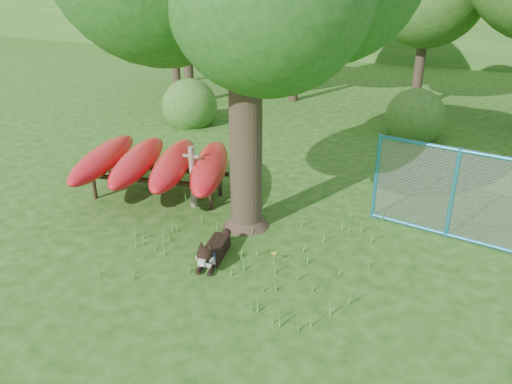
% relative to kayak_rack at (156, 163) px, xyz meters
% --- Properties ---
extents(ground, '(80.00, 80.00, 0.00)m').
position_rel_kayak_rack_xyz_m(ground, '(2.62, -2.11, -0.83)').
color(ground, '#1A440D').
rests_on(ground, ground).
extents(wooden_post, '(0.37, 0.14, 1.36)m').
position_rel_kayak_rack_xyz_m(wooden_post, '(0.98, -0.09, -0.11)').
color(wooden_post, '#706554').
rests_on(wooden_post, ground).
extents(kayak_rack, '(4.13, 3.69, 1.08)m').
position_rel_kayak_rack_xyz_m(kayak_rack, '(0.00, 0.00, 0.00)').
color(kayak_rack, black).
rests_on(kayak_rack, ground).
extents(husky_dog, '(0.46, 1.28, 0.57)m').
position_rel_kayak_rack_xyz_m(husky_dog, '(2.44, -1.92, -0.63)').
color(husky_dog, black).
rests_on(husky_dog, ground).
extents(fence_section, '(3.03, 0.60, 2.98)m').
position_rel_kayak_rack_xyz_m(fence_section, '(6.10, 0.71, 0.07)').
color(fence_section, teal).
rests_on(fence_section, ground).
extents(wildflower_clump, '(0.10, 0.09, 0.21)m').
position_rel_kayak_rack_xyz_m(wildflower_clump, '(3.43, -1.52, -0.65)').
color(wildflower_clump, '#4B8C2D').
rests_on(wildflower_clump, ground).
extents(shrub_left, '(1.80, 1.80, 1.80)m').
position_rel_kayak_rack_xyz_m(shrub_left, '(-2.38, 5.39, -0.83)').
color(shrub_left, '#2C5E1E').
rests_on(shrub_left, ground).
extents(shrub_mid, '(1.80, 1.80, 1.80)m').
position_rel_kayak_rack_xyz_m(shrub_mid, '(4.62, 6.89, -0.83)').
color(shrub_mid, '#2C5E1E').
rests_on(shrub_mid, ground).
extents(wooded_hillside, '(80.00, 12.00, 6.00)m').
position_rel_kayak_rack_xyz_m(wooded_hillside, '(2.62, 25.89, 2.17)').
color(wooded_hillside, '#2C5E1E').
rests_on(wooded_hillside, ground).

